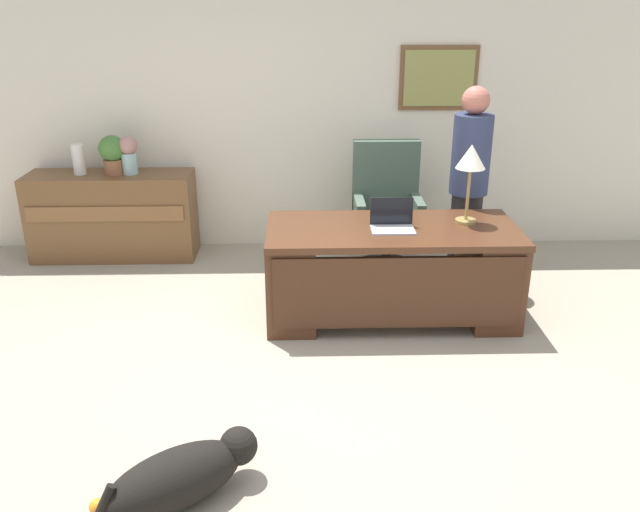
{
  "coord_description": "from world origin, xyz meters",
  "views": [
    {
      "loc": [
        -0.1,
        -3.71,
        2.35
      ],
      "look_at": [
        0.0,
        0.3,
        0.75
      ],
      "focal_mm": 36.67,
      "sensor_mm": 36.0,
      "label": 1
    }
  ],
  "objects_px": {
    "person_standing": "(468,186)",
    "armchair": "(387,214)",
    "dog_toy_plush": "(143,474)",
    "dog_lying": "(182,476)",
    "credenza": "(113,216)",
    "desk": "(391,269)",
    "potted_plant": "(112,153)",
    "vase_empty": "(79,159)",
    "desk_lamp": "(471,162)",
    "laptop": "(392,222)",
    "dog_toy_ball": "(98,507)",
    "vase_with_flowers": "(129,153)"
  },
  "relations": [
    {
      "from": "dog_toy_plush",
      "to": "dog_lying",
      "type": "bearing_deg",
      "value": -35.31
    },
    {
      "from": "desk_lamp",
      "to": "dog_toy_plush",
      "type": "xyz_separation_m",
      "value": [
        -2.09,
        -1.95,
        -1.18
      ]
    },
    {
      "from": "dog_toy_ball",
      "to": "credenza",
      "type": "bearing_deg",
      "value": 103.07
    },
    {
      "from": "credenza",
      "to": "vase_with_flowers",
      "type": "relative_size",
      "value": 4.36
    },
    {
      "from": "dog_lying",
      "to": "dog_toy_ball",
      "type": "height_order",
      "value": "dog_lying"
    },
    {
      "from": "dog_lying",
      "to": "armchair",
      "type": "bearing_deg",
      "value": 65.8
    },
    {
      "from": "potted_plant",
      "to": "vase_with_flowers",
      "type": "bearing_deg",
      "value": 0.0
    },
    {
      "from": "credenza",
      "to": "dog_toy_ball",
      "type": "relative_size",
      "value": 18.41
    },
    {
      "from": "potted_plant",
      "to": "dog_toy_plush",
      "type": "height_order",
      "value": "potted_plant"
    },
    {
      "from": "credenza",
      "to": "armchair",
      "type": "bearing_deg",
      "value": -6.95
    },
    {
      "from": "laptop",
      "to": "desk_lamp",
      "type": "height_order",
      "value": "desk_lamp"
    },
    {
      "from": "person_standing",
      "to": "dog_lying",
      "type": "relative_size",
      "value": 2.19
    },
    {
      "from": "armchair",
      "to": "vase_with_flowers",
      "type": "distance_m",
      "value": 2.43
    },
    {
      "from": "credenza",
      "to": "dog_toy_ball",
      "type": "bearing_deg",
      "value": -76.93
    },
    {
      "from": "desk",
      "to": "potted_plant",
      "type": "bearing_deg",
      "value": 150.52
    },
    {
      "from": "potted_plant",
      "to": "laptop",
      "type": "bearing_deg",
      "value": -29.63
    },
    {
      "from": "desk_lamp",
      "to": "potted_plant",
      "type": "bearing_deg",
      "value": 157.53
    },
    {
      "from": "dog_lying",
      "to": "vase_with_flowers",
      "type": "xyz_separation_m",
      "value": [
        -0.99,
        3.36,
        0.85
      ]
    },
    {
      "from": "person_standing",
      "to": "dog_lying",
      "type": "distance_m",
      "value": 3.4
    },
    {
      "from": "desk",
      "to": "vase_with_flowers",
      "type": "height_order",
      "value": "vase_with_flowers"
    },
    {
      "from": "credenza",
      "to": "vase_with_flowers",
      "type": "distance_m",
      "value": 0.63
    },
    {
      "from": "dog_lying",
      "to": "vase_empty",
      "type": "relative_size",
      "value": 2.78
    },
    {
      "from": "credenza",
      "to": "dog_lying",
      "type": "bearing_deg",
      "value": -70.35
    },
    {
      "from": "vase_empty",
      "to": "dog_toy_plush",
      "type": "height_order",
      "value": "vase_empty"
    },
    {
      "from": "desk",
      "to": "dog_toy_plush",
      "type": "bearing_deg",
      "value": -129.8
    },
    {
      "from": "dog_lying",
      "to": "vase_with_flowers",
      "type": "bearing_deg",
      "value": 106.4
    },
    {
      "from": "vase_with_flowers",
      "to": "credenza",
      "type": "bearing_deg",
      "value": -179.64
    },
    {
      "from": "potted_plant",
      "to": "desk",
      "type": "bearing_deg",
      "value": -29.48
    },
    {
      "from": "dog_lying",
      "to": "dog_toy_ball",
      "type": "distance_m",
      "value": 0.42
    },
    {
      "from": "desk_lamp",
      "to": "desk",
      "type": "bearing_deg",
      "value": -167.3
    },
    {
      "from": "desk",
      "to": "credenza",
      "type": "distance_m",
      "value": 2.83
    },
    {
      "from": "desk",
      "to": "laptop",
      "type": "xyz_separation_m",
      "value": [
        -0.01,
        -0.0,
        0.39
      ]
    },
    {
      "from": "credenza",
      "to": "laptop",
      "type": "distance_m",
      "value": 2.85
    },
    {
      "from": "armchair",
      "to": "desk",
      "type": "bearing_deg",
      "value": -94.7
    },
    {
      "from": "dog_lying",
      "to": "vase_with_flowers",
      "type": "relative_size",
      "value": 2.2
    },
    {
      "from": "armchair",
      "to": "desk_lamp",
      "type": "xyz_separation_m",
      "value": [
        0.49,
        -0.92,
        0.7
      ]
    },
    {
      "from": "credenza",
      "to": "dog_lying",
      "type": "distance_m",
      "value": 3.57
    },
    {
      "from": "laptop",
      "to": "potted_plant",
      "type": "distance_m",
      "value": 2.78
    },
    {
      "from": "desk",
      "to": "dog_toy_plush",
      "type": "height_order",
      "value": "desk"
    },
    {
      "from": "person_standing",
      "to": "armchair",
      "type": "bearing_deg",
      "value": 148.27
    },
    {
      "from": "laptop",
      "to": "potted_plant",
      "type": "bearing_deg",
      "value": 150.37
    },
    {
      "from": "desk_lamp",
      "to": "dog_toy_ball",
      "type": "height_order",
      "value": "desk_lamp"
    },
    {
      "from": "person_standing",
      "to": "potted_plant",
      "type": "distance_m",
      "value": 3.21
    },
    {
      "from": "laptop",
      "to": "vase_empty",
      "type": "height_order",
      "value": "vase_empty"
    },
    {
      "from": "armchair",
      "to": "potted_plant",
      "type": "height_order",
      "value": "potted_plant"
    },
    {
      "from": "vase_empty",
      "to": "potted_plant",
      "type": "distance_m",
      "value": 0.32
    },
    {
      "from": "dog_lying",
      "to": "laptop",
      "type": "relative_size",
      "value": 2.42
    },
    {
      "from": "credenza",
      "to": "vase_empty",
      "type": "xyz_separation_m",
      "value": [
        -0.25,
        0.0,
        0.54
      ]
    },
    {
      "from": "desk",
      "to": "person_standing",
      "type": "xyz_separation_m",
      "value": [
        0.71,
        0.66,
        0.47
      ]
    },
    {
      "from": "credenza",
      "to": "laptop",
      "type": "bearing_deg",
      "value": -28.96
    }
  ]
}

